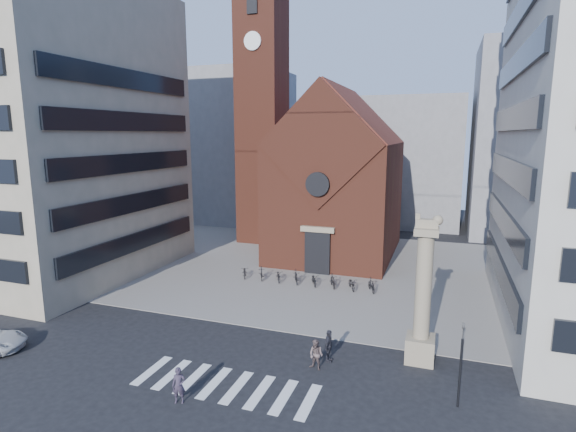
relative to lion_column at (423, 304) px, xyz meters
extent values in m
plane|color=black|center=(-10.01, -3.00, -3.46)|extent=(120.00, 120.00, 0.00)
cube|color=gray|center=(-10.01, 16.00, -3.43)|extent=(46.00, 30.00, 0.05)
cube|color=brown|center=(-10.01, 22.00, 2.54)|extent=(12.00, 16.00, 12.00)
cube|color=maroon|center=(-10.01, 22.40, 8.54)|extent=(12.00, 15.40, 12.00)
cube|color=brown|center=(-10.01, 14.05, 8.54)|extent=(11.76, 0.50, 11.76)
cylinder|color=black|center=(-10.01, 13.60, 5.04)|extent=(2.20, 0.30, 2.20)
cube|color=black|center=(-10.01, 13.85, -1.46)|extent=(2.40, 0.30, 4.00)
cube|color=gray|center=(-10.01, 13.80, 0.84)|extent=(3.20, 0.40, 0.50)
cube|color=brown|center=(-20.01, 25.00, 11.54)|extent=(5.00, 5.00, 30.00)
cylinder|color=white|center=(-20.01, 22.40, 19.54)|extent=(2.00, 0.20, 2.00)
cube|color=black|center=(-20.01, 22.40, 23.54)|extent=(1.20, 0.20, 2.40)
cube|color=tan|center=(-34.01, 7.00, 9.54)|extent=(18.00, 20.00, 26.00)
cube|color=gray|center=(-30.01, 37.00, 7.54)|extent=(16.00, 14.00, 22.00)
cube|color=gray|center=(-4.01, 42.00, 5.54)|extent=(14.00, 12.00, 18.00)
cube|color=gray|center=(11.99, 39.00, 8.54)|extent=(16.00, 14.00, 24.00)
cube|color=gray|center=(-0.01, 0.00, -2.71)|extent=(1.60, 1.60, 1.50)
cylinder|color=gray|center=(-0.01, 0.00, 1.04)|extent=(0.90, 0.90, 6.00)
cube|color=gray|center=(-0.01, 0.00, 4.24)|extent=(1.30, 1.30, 0.40)
cube|color=gray|center=(-0.01, 0.00, 4.64)|extent=(1.20, 0.50, 0.55)
sphere|color=gray|center=(0.54, 0.00, 4.89)|extent=(0.56, 0.56, 0.56)
cube|color=gray|center=(-0.51, 0.00, 5.04)|extent=(0.25, 0.15, 0.35)
cylinder|color=black|center=(1.99, -4.00, -1.71)|extent=(0.12, 0.12, 3.50)
imported|color=black|center=(1.99, -4.00, 0.44)|extent=(0.13, 0.16, 0.80)
imported|color=#342B3D|center=(-10.88, -8.12, -2.55)|extent=(0.77, 0.64, 1.81)
imported|color=#604E4D|center=(-5.42, -2.87, -2.59)|extent=(0.99, 0.85, 1.73)
imported|color=#282830|center=(-4.98, -1.78, -2.50)|extent=(0.50, 1.14, 1.91)
imported|color=black|center=(-15.97, 10.63, -2.90)|extent=(1.40, 2.03, 1.01)
imported|color=black|center=(-14.32, 10.63, -2.85)|extent=(1.25, 1.92, 1.12)
imported|color=black|center=(-12.68, 10.63, -2.90)|extent=(1.40, 2.03, 1.01)
imported|color=black|center=(-11.03, 10.63, -2.85)|extent=(1.25, 1.92, 1.12)
imported|color=black|center=(-9.38, 10.63, -2.90)|extent=(1.40, 2.03, 1.01)
imported|color=black|center=(-7.74, 10.63, -2.85)|extent=(1.25, 1.92, 1.12)
imported|color=black|center=(-6.09, 10.63, -2.90)|extent=(1.40, 2.03, 1.01)
imported|color=black|center=(-4.45, 10.63, -2.85)|extent=(1.25, 1.92, 1.12)
camera|label=1|loc=(0.72, -25.24, 9.51)|focal=28.00mm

